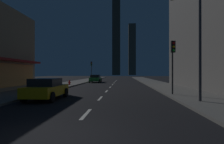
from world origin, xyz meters
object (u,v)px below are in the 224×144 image
object	(u,v)px
car_parked_near	(47,89)
traffic_light_far_left	(91,67)
fire_hydrant_far_left	(69,83)
traffic_light_near_right	(173,55)
car_parked_far	(95,78)
street_lamp_right	(186,19)

from	to	relation	value
car_parked_near	traffic_light_far_left	xyz separation A→B (m)	(-1.90, 29.76, 2.45)
fire_hydrant_far_left	traffic_light_near_right	size ratio (longest dim) A/B	0.16
traffic_light_near_right	fire_hydrant_far_left	bearing A→B (deg)	135.32
traffic_light_far_left	fire_hydrant_far_left	bearing A→B (deg)	-91.42
car_parked_far	traffic_light_near_right	world-z (taller)	traffic_light_near_right
fire_hydrant_far_left	traffic_light_near_right	xyz separation A→B (m)	(11.40, -11.27, 2.74)
car_parked_far	fire_hydrant_far_left	xyz separation A→B (m)	(-2.30, -9.44, -0.29)
fire_hydrant_far_left	traffic_light_far_left	world-z (taller)	traffic_light_far_left
fire_hydrant_far_left	traffic_light_far_left	distance (m)	16.39
car_parked_near	street_lamp_right	bearing A→B (deg)	-7.40
car_parked_near	street_lamp_right	distance (m)	10.04
car_parked_near	traffic_light_far_left	bearing A→B (deg)	93.65
car_parked_far	traffic_light_near_right	distance (m)	22.75
car_parked_far	traffic_light_far_left	size ratio (longest dim) A/B	1.01
traffic_light_far_left	street_lamp_right	size ratio (longest dim) A/B	0.64
car_parked_near	car_parked_far	size ratio (longest dim) A/B	1.00
car_parked_near	traffic_light_near_right	distance (m)	9.71
fire_hydrant_far_left	traffic_light_near_right	world-z (taller)	traffic_light_near_right
traffic_light_near_right	car_parked_far	bearing A→B (deg)	113.72
traffic_light_far_left	street_lamp_right	world-z (taller)	street_lamp_right
traffic_light_near_right	street_lamp_right	xyz separation A→B (m)	(-0.12, -3.50, 1.87)
traffic_light_near_right	street_lamp_right	size ratio (longest dim) A/B	0.64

